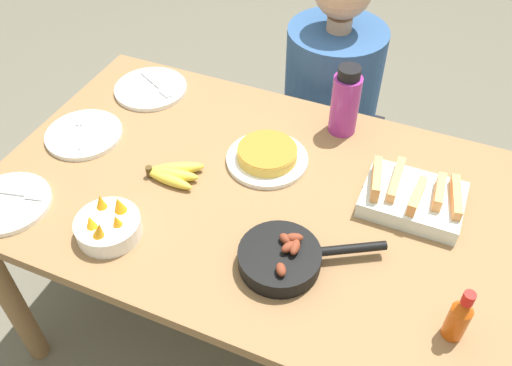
{
  "coord_description": "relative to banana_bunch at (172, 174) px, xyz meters",
  "views": [
    {
      "loc": [
        0.42,
        -1.0,
        1.87
      ],
      "look_at": [
        0.0,
        0.0,
        0.79
      ],
      "focal_mm": 38.0,
      "sensor_mm": 36.0,
      "label": 1
    }
  ],
  "objects": [
    {
      "name": "empty_plate_far_left",
      "position": [
        -0.29,
        0.35,
        -0.01
      ],
      "size": [
        0.25,
        0.25,
        0.02
      ],
      "color": "white",
      "rests_on": "dining_table"
    },
    {
      "name": "hot_sauce_bottle",
      "position": [
        0.83,
        -0.2,
        0.05
      ],
      "size": [
        0.05,
        0.05,
        0.16
      ],
      "color": "#C64C0F",
      "rests_on": "dining_table"
    },
    {
      "name": "dining_table",
      "position": [
        0.24,
        0.05,
        -0.12
      ],
      "size": [
        1.52,
        0.93,
        0.76
      ],
      "color": "olive",
      "rests_on": "ground_plane"
    },
    {
      "name": "banana_bunch",
      "position": [
        0.0,
        0.0,
        0.0
      ],
      "size": [
        0.16,
        0.12,
        0.04
      ],
      "color": "gold",
      "rests_on": "dining_table"
    },
    {
      "name": "melon_tray",
      "position": [
        0.66,
        0.16,
        0.02
      ],
      "size": [
        0.27,
        0.2,
        0.1
      ],
      "color": "silver",
      "rests_on": "dining_table"
    },
    {
      "name": "empty_plate_far_right",
      "position": [
        -0.35,
        0.06,
        -0.01
      ],
      "size": [
        0.24,
        0.24,
        0.02
      ],
      "color": "white",
      "rests_on": "dining_table"
    },
    {
      "name": "ground_plane",
      "position": [
        0.24,
        0.05,
        -0.78
      ],
      "size": [
        14.0,
        14.0,
        0.0
      ],
      "primitive_type": "plane",
      "color": "#666051"
    },
    {
      "name": "person_figure",
      "position": [
        0.26,
        0.77,
        -0.31
      ],
      "size": [
        0.4,
        0.4,
        1.15
      ],
      "color": "black",
      "rests_on": "ground_plane"
    },
    {
      "name": "fruit_bowl_mango",
      "position": [
        -0.05,
        -0.25,
        0.01
      ],
      "size": [
        0.17,
        0.17,
        0.1
      ],
      "color": "white",
      "rests_on": "dining_table"
    },
    {
      "name": "empty_plate_near_front",
      "position": [
        -0.37,
        -0.28,
        -0.01
      ],
      "size": [
        0.24,
        0.24,
        0.02
      ],
      "color": "white",
      "rests_on": "dining_table"
    },
    {
      "name": "frittata_plate_center",
      "position": [
        0.23,
        0.17,
        0.0
      ],
      "size": [
        0.25,
        0.25,
        0.05
      ],
      "color": "white",
      "rests_on": "dining_table"
    },
    {
      "name": "water_bottle",
      "position": [
        0.39,
        0.41,
        0.09
      ],
      "size": [
        0.09,
        0.09,
        0.23
      ],
      "color": "#992D89",
      "rests_on": "dining_table"
    },
    {
      "name": "skillet",
      "position": [
        0.41,
        -0.17,
        0.01
      ],
      "size": [
        0.35,
        0.25,
        0.08
      ],
      "rotation": [
        0.0,
        0.0,
        0.53
      ],
      "color": "black",
      "rests_on": "dining_table"
    }
  ]
}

